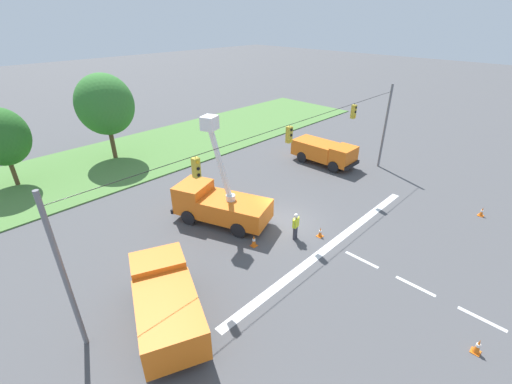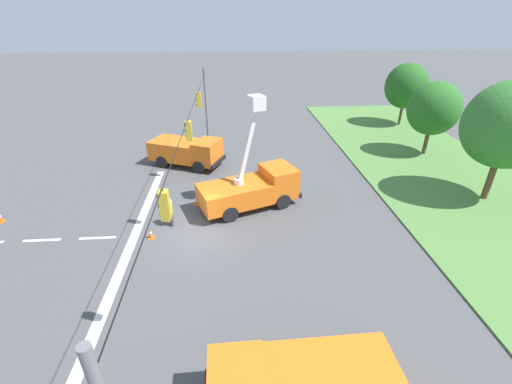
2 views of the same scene
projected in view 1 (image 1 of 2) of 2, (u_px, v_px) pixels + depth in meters
The scene contains 14 objects.
ground_plane at pixel (285, 222), 22.62m from camera, with size 200.00×200.00×0.00m, color #4C4C4F.
grass_verge at pixel (145, 152), 33.72m from camera, with size 56.00×12.00×0.10m, color #517F3D.
lane_markings at pixel (353, 256), 19.49m from camera, with size 17.60×15.25×0.01m.
signal_gantry at pixel (289, 160), 20.58m from camera, with size 26.20×0.33×7.20m.
tree_west at pixel (1, 137), 25.54m from camera, with size 3.91×4.28×6.24m.
tree_centre at pixel (105, 105), 30.16m from camera, with size 4.92×5.40×7.77m.
utility_truck_bucket_lift at pixel (219, 203), 22.12m from camera, with size 4.56×6.78×7.02m.
utility_truck_support_near at pixel (324, 151), 30.83m from camera, with size 2.52×5.88×2.04m.
utility_truck_support_far at pixel (166, 301), 14.74m from camera, with size 4.58×6.28×2.26m.
road_worker at pixel (296, 225), 20.51m from camera, with size 0.65×0.29×1.77m.
traffic_cone_foreground_left at pixel (254, 241), 20.14m from camera, with size 0.36×0.36×0.76m.
traffic_cone_foreground_right at pixel (482, 212), 23.17m from camera, with size 0.36×0.36×0.66m.
traffic_cone_mid_left at pixel (320, 232), 21.03m from camera, with size 0.36×0.36×0.65m.
traffic_cone_mid_right at pixel (478, 346), 13.80m from camera, with size 0.36×0.36×0.71m.
Camera 1 is at (-15.02, -11.94, 12.29)m, focal length 24.00 mm.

